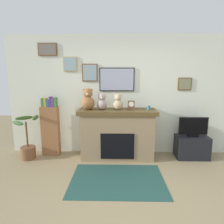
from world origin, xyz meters
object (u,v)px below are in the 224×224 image
Objects in this scene: potted_plant at (28,144)px; candle_jar at (149,108)px; mantel_clock at (131,105)px; teddy_bear_tan at (118,103)px; teddy_bear_grey at (88,100)px; fireplace at (117,133)px; television at (193,127)px; bookshelf at (50,128)px; teddy_bear_brown at (102,102)px; tv_stand at (192,147)px.

potted_plant is 10.69× the size of candle_jar.
teddy_bear_tan is at bearing 179.79° from mantel_clock.
teddy_bear_grey is at bearing 4.93° from potted_plant.
fireplace is 1.60m from television.
candle_jar is 0.26× the size of teddy_bear_tan.
bookshelf is (-1.46, 0.09, 0.08)m from fireplace.
fireplace is 4.76× the size of teddy_bear_brown.
bookshelf is 1.07m from teddy_bear_grey.
mantel_clock is (0.28, -0.02, 0.61)m from fireplace.
television is (0.00, -0.00, 0.44)m from tv_stand.
fireplace is 8.59× the size of mantel_clock.
fireplace reaches higher than television.
bookshelf is 2.94× the size of teddy_bear_grey.
potted_plant is at bearing -178.06° from tv_stand.
bookshelf reaches higher than potted_plant.
mantel_clock reaches higher than fireplace.
tv_stand is 1.84m from teddy_bear_tan.
teddy_bear_brown is (0.29, 0.00, -0.05)m from teddy_bear_grey.
bookshelf is 2.16m from candle_jar.
television reaches higher than tv_stand.
teddy_bear_brown is at bearing 0.03° from teddy_bear_grey.
mantel_clock reaches higher than candle_jar.
potted_plant is 4.95× the size of mantel_clock.
television is 2.27m from teddy_bear_grey.
tv_stand is 7.63× the size of candle_jar.
teddy_bear_brown is (1.57, 0.11, 0.87)m from potted_plant.
teddy_bear_grey is at bearing -179.99° from teddy_bear_tan.
teddy_bear_grey is at bearing -179.97° from teddy_bear_brown.
teddy_bear_tan reaches higher than bookshelf.
teddy_bear_brown is (-0.60, 0.00, 0.06)m from mantel_clock.
mantel_clock is at bearing -3.56° from bookshelf.
potted_plant is at bearing -177.12° from mantel_clock.
mantel_clock is (-1.31, -0.01, 0.46)m from television.
teddy_bear_tan is (-1.58, -0.01, 0.51)m from television.
bookshelf is at bearing 178.12° from tv_stand.
bookshelf is 3.07m from tv_stand.
candle_jar is (2.10, -0.11, 0.48)m from bookshelf.
teddy_bear_grey reaches higher than teddy_bear_brown.
teddy_bear_tan is (0.62, 0.00, -0.05)m from teddy_bear_grey.
television is at bearing -1.91° from bookshelf.
teddy_bear_tan is (-1.58, -0.01, 0.95)m from tv_stand.
potted_plant reaches higher than television.
candle_jar is (2.53, 0.11, 0.76)m from potted_plant.
mantel_clock reaches higher than potted_plant.
teddy_bear_brown is (-1.91, -0.01, 0.52)m from television.
teddy_bear_grey is (-2.20, -0.01, 1.00)m from tv_stand.
tv_stand is (1.59, -0.01, -0.29)m from fireplace.
candle_jar is at bearing -1.58° from fireplace.
mantel_clock is 0.55× the size of teddy_bear_brown.
potted_plant is 1.57m from teddy_bear_grey.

